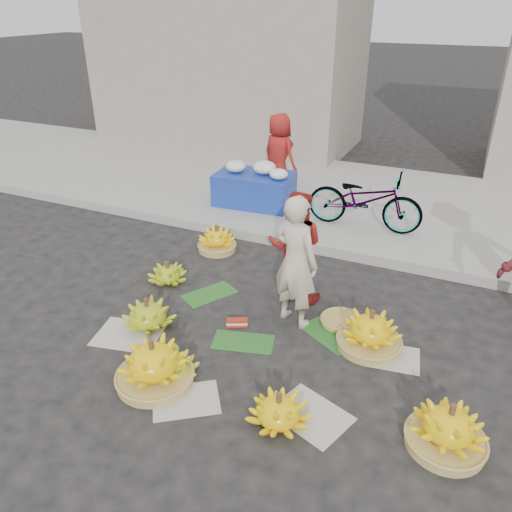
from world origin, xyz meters
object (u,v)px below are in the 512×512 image
at_px(banana_bunch_0, 147,314).
at_px(bicycle, 365,199).
at_px(banana_bunch_4, 448,429).
at_px(vendor_cream, 295,262).
at_px(flower_table, 255,187).

height_order(banana_bunch_0, bicycle, bicycle).
height_order(banana_bunch_4, vendor_cream, vendor_cream).
height_order(vendor_cream, flower_table, vendor_cream).
relative_size(banana_bunch_0, bicycle, 0.36).
bearing_deg(bicycle, flower_table, 82.19).
bearing_deg(flower_table, bicycle, -10.63).
height_order(banana_bunch_4, flower_table, flower_table).
relative_size(banana_bunch_0, flower_table, 0.47).
xyz_separation_m(banana_bunch_0, flower_table, (-0.33, 3.61, 0.27)).
xyz_separation_m(vendor_cream, flower_table, (-1.77, 2.84, -0.33)).
xyz_separation_m(banana_bunch_0, banana_bunch_4, (3.20, -0.40, 0.03)).
bearing_deg(vendor_cream, bicycle, -75.40).
bearing_deg(bicycle, banana_bunch_0, 153.57).
bearing_deg(vendor_cream, flower_table, -40.20).
xyz_separation_m(banana_bunch_4, flower_table, (-3.53, 4.01, 0.24)).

